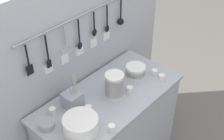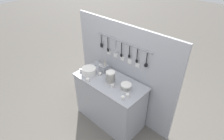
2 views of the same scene
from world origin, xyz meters
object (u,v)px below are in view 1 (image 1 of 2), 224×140
cup_by_caddy (130,90)px  bowl_stack_nested_right (114,85)px  steel_mixing_bowl (47,125)px  cup_edge_far (154,72)px  cup_edge_near (112,128)px  cup_centre (162,77)px  bowl_stack_wide_centre (135,71)px  plate_stack (81,125)px  cutlery_caddy (72,99)px  cup_back_left (88,109)px  cup_front_left (53,111)px

cup_by_caddy → bowl_stack_nested_right: bearing=147.0°
steel_mixing_bowl → cup_edge_far: size_ratio=2.13×
cup_edge_near → cup_centre: bearing=5.0°
bowl_stack_wide_centre → cup_edge_near: (-0.57, -0.25, -0.02)m
cup_by_caddy → plate_stack: bearing=-179.3°
bowl_stack_wide_centre → plate_stack: plate_stack is taller
cutlery_caddy → cup_edge_near: cutlery_caddy is taller
plate_stack → steel_mixing_bowl: bearing=124.1°
bowl_stack_nested_right → cup_back_left: bowl_stack_nested_right is taller
cup_edge_far → plate_stack: bearing=179.4°
plate_stack → cup_back_left: size_ratio=4.86×
plate_stack → cup_by_caddy: bearing=0.7°
cup_edge_near → cup_front_left: size_ratio=1.00×
bowl_stack_wide_centre → cup_back_left: bearing=-179.8°
steel_mixing_bowl → cutlery_caddy: size_ratio=0.39×
steel_mixing_bowl → cup_back_left: (0.29, -0.10, 0.00)m
plate_stack → cup_edge_far: plate_stack is taller
steel_mixing_bowl → cup_edge_far: 0.98m
steel_mixing_bowl → cup_by_caddy: bearing=-15.9°
plate_stack → steel_mixing_bowl: (-0.13, 0.19, -0.03)m
cutlery_caddy → cup_front_left: 0.16m
bowl_stack_nested_right → cup_edge_far: size_ratio=3.98×
cup_edge_far → cup_by_caddy: bearing=177.1°
steel_mixing_bowl → cup_centre: 0.98m
bowl_stack_wide_centre → plate_stack: size_ratio=0.67×
plate_stack → cutlery_caddy: cutlery_caddy is taller
steel_mixing_bowl → cup_centre: bearing=-16.8°
bowl_stack_nested_right → cup_back_left: (-0.26, 0.02, -0.07)m
bowl_stack_wide_centre → steel_mixing_bowl: size_ratio=1.53×
cup_edge_near → cup_front_left: (-0.16, 0.42, 0.00)m
bowl_stack_nested_right → cup_edge_near: bearing=-141.7°
plate_stack → cup_centre: size_ratio=4.86×
cup_edge_near → cup_centre: (0.67, 0.06, 0.00)m
bowl_stack_nested_right → cup_back_left: size_ratio=3.98×
bowl_stack_wide_centre → cup_centre: (0.10, -0.19, -0.02)m
plate_stack → cup_edge_near: plate_stack is taller
cup_edge_near → cup_front_left: same height
cup_front_left → cup_centre: (0.83, -0.36, 0.00)m
steel_mixing_bowl → cup_edge_near: bearing=-52.1°
cutlery_caddy → cup_edge_far: 0.73m
bowl_stack_nested_right → cup_edge_far: (0.41, -0.08, -0.07)m
bowl_stack_nested_right → bowl_stack_wide_centre: size_ratio=1.22×
steel_mixing_bowl → cup_front_left: size_ratio=2.13×
cup_front_left → cup_centre: size_ratio=1.00×
cutlery_caddy → cup_front_left: (-0.15, 0.05, -0.04)m
cup_by_caddy → cup_edge_far: bearing=-2.9°
bowl_stack_wide_centre → cup_centre: 0.22m
bowl_stack_nested_right → cup_front_left: bowl_stack_nested_right is taller
bowl_stack_wide_centre → cutlery_caddy: cutlery_caddy is taller
cup_edge_far → cup_by_caddy: (-0.30, 0.02, 0.00)m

